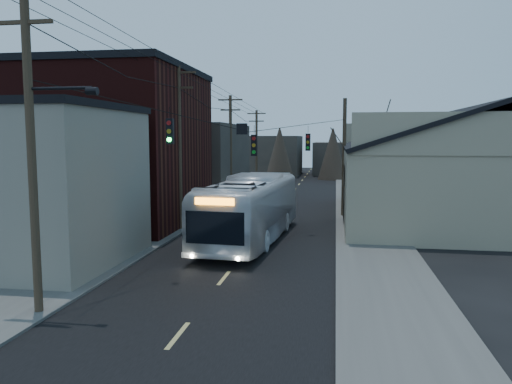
{
  "coord_description": "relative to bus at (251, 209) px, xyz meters",
  "views": [
    {
      "loc": [
        4.41,
        -11.33,
        5.69
      ],
      "look_at": [
        0.5,
        13.17,
        3.0
      ],
      "focal_mm": 35.0,
      "sensor_mm": 36.0,
      "label": 1
    }
  ],
  "objects": [
    {
      "name": "ground",
      "position": [
        0.17,
        -15.53,
        -1.8
      ],
      "size": [
        160.0,
        160.0,
        0.0
      ],
      "primitive_type": "plane",
      "color": "black",
      "rests_on": "ground"
    },
    {
      "name": "road_surface",
      "position": [
        0.17,
        14.47,
        -1.79
      ],
      "size": [
        9.0,
        110.0,
        0.02
      ],
      "primitive_type": "cube",
      "color": "black",
      "rests_on": "ground"
    },
    {
      "name": "sidewalk_left",
      "position": [
        -6.33,
        14.47,
        -1.74
      ],
      "size": [
        4.0,
        110.0,
        0.12
      ],
      "primitive_type": "cube",
      "color": "#474744",
      "rests_on": "ground"
    },
    {
      "name": "sidewalk_right",
      "position": [
        6.67,
        14.47,
        -1.74
      ],
      "size": [
        4.0,
        110.0,
        0.12
      ],
      "primitive_type": "cube",
      "color": "#474744",
      "rests_on": "ground"
    },
    {
      "name": "building_clapboard",
      "position": [
        -8.83,
        -6.53,
        1.7
      ],
      "size": [
        8.0,
        8.0,
        7.0
      ],
      "primitive_type": "cube",
      "color": "gray",
      "rests_on": "ground"
    },
    {
      "name": "building_brick",
      "position": [
        -9.83,
        4.47,
        3.2
      ],
      "size": [
        10.0,
        12.0,
        10.0
      ],
      "primitive_type": "cube",
      "color": "black",
      "rests_on": "ground"
    },
    {
      "name": "building_left_far",
      "position": [
        -9.33,
        20.47,
        1.7
      ],
      "size": [
        9.0,
        14.0,
        7.0
      ],
      "primitive_type": "cube",
      "color": "#332E29",
      "rests_on": "ground"
    },
    {
      "name": "warehouse",
      "position": [
        13.17,
        9.47,
        0.89
      ],
      "size": [
        16.16,
        20.6,
        7.73
      ],
      "color": "gray",
      "rests_on": "ground"
    },
    {
      "name": "building_far_left",
      "position": [
        -5.83,
        49.47,
        1.2
      ],
      "size": [
        10.0,
        12.0,
        6.0
      ],
      "primitive_type": "cube",
      "color": "#332E29",
      "rests_on": "ground"
    },
    {
      "name": "building_far_right",
      "position": [
        7.17,
        54.47,
        0.7
      ],
      "size": [
        12.0,
        14.0,
        5.0
      ],
      "primitive_type": "cube",
      "color": "#332E29",
      "rests_on": "ground"
    },
    {
      "name": "bare_tree",
      "position": [
        6.67,
        4.47,
        1.8
      ],
      "size": [
        0.4,
        0.4,
        7.2
      ],
      "primitive_type": "cone",
      "color": "black",
      "rests_on": "ground"
    },
    {
      "name": "utility_lines",
      "position": [
        -2.94,
        8.61,
        3.15
      ],
      "size": [
        11.24,
        45.28,
        10.5
      ],
      "color": "#382B1E",
      "rests_on": "ground"
    },
    {
      "name": "bus",
      "position": [
        0.0,
        0.0,
        0.0
      ],
      "size": [
        4.0,
        13.14,
        3.61
      ],
      "primitive_type": "imported",
      "rotation": [
        0.0,
        0.0,
        3.07
      ],
      "color": "silver",
      "rests_on": "ground"
    },
    {
      "name": "parked_car",
      "position": [
        -4.13,
        13.48,
        -1.01
      ],
      "size": [
        2.06,
        4.92,
        1.58
      ],
      "primitive_type": "imported",
      "rotation": [
        0.0,
        0.0,
        0.08
      ],
      "color": "#9A9DA1",
      "rests_on": "ground"
    }
  ]
}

